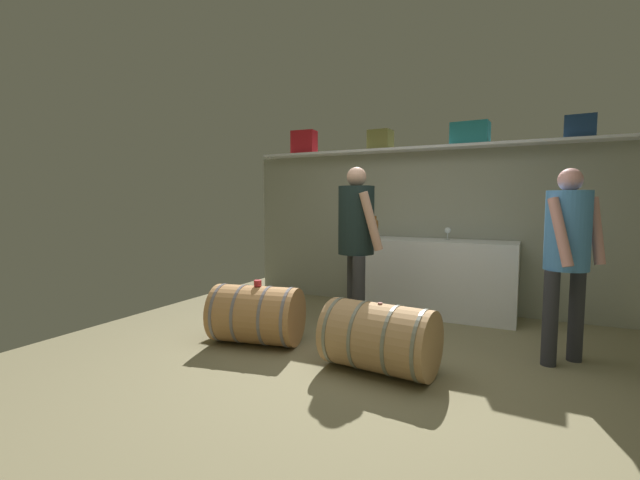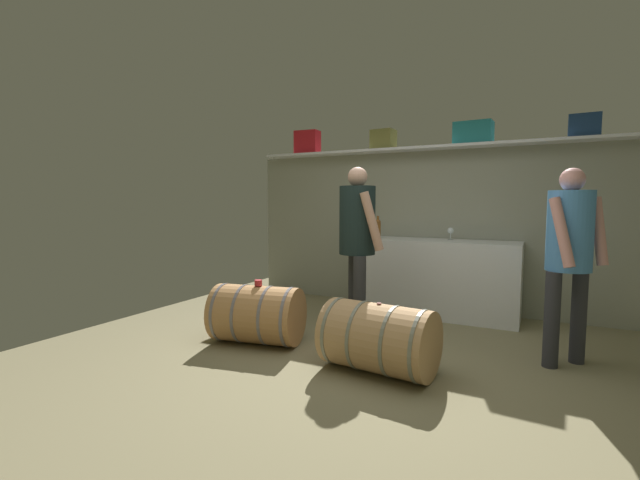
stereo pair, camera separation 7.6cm
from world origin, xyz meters
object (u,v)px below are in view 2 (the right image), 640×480
toolcase_olive (383,140)px  tasting_cup (258,283)px  winemaker_pouring (358,233)px  wine_barrel_near (257,314)px  work_cabinet (439,278)px  visitor_tasting (570,246)px  toolcase_teal (473,133)px  wine_bottle_amber (378,228)px  wine_barrel_far (379,338)px  toolcase_red (307,143)px  toolcase_navy (585,126)px  wine_glass (451,231)px

toolcase_olive → tasting_cup: bearing=-101.1°
toolcase_olive → winemaker_pouring: toolcase_olive is taller
wine_barrel_near → winemaker_pouring: (0.75, 0.69, 0.77)m
work_cabinet → visitor_tasting: (1.27, -1.12, 0.55)m
work_cabinet → toolcase_teal: bearing=34.4°
wine_bottle_amber → visitor_tasting: bearing=-26.5°
wine_barrel_far → wine_barrel_near: bearing=180.0°
toolcase_red → wine_bottle_amber: (1.18, -0.34, -1.16)m
toolcase_red → wine_barrel_near: size_ratio=0.36×
wine_barrel_near → winemaker_pouring: 1.28m
tasting_cup → visitor_tasting: (2.59, 0.70, 0.41)m
winemaker_pouring → work_cabinet: bearing=120.3°
toolcase_navy → wine_glass: size_ratio=2.00×
wine_barrel_near → tasting_cup: (0.02, -0.00, 0.31)m
toolcase_teal → work_cabinet: bearing=-142.0°
tasting_cup → winemaker_pouring: size_ratio=0.04×
toolcase_teal → toolcase_navy: (1.11, 0.00, -0.01)m
wine_barrel_near → toolcase_red: bearing=94.8°
toolcase_navy → wine_barrel_far: (-1.48, -2.18, -1.87)m
tasting_cup → winemaker_pouring: bearing=43.3°
toolcase_teal → winemaker_pouring: 1.96m
toolcase_red → wine_glass: bearing=-5.8°
wine_barrel_near → wine_barrel_far: size_ratio=0.99×
toolcase_teal → tasting_cup: bearing=-125.1°
wine_bottle_amber → wine_glass: 0.87m
toolcase_red → toolcase_olive: (1.12, 0.00, -0.04)m
wine_barrel_near → wine_barrel_far: 1.29m
toolcase_red → toolcase_teal: bearing=-3.5°
toolcase_olive → winemaker_pouring: bearing=-77.8°
tasting_cup → winemaker_pouring: (0.73, 0.69, 0.46)m
wine_glass → wine_barrel_far: bearing=-94.2°
wine_bottle_amber → wine_glass: wine_bottle_amber is taller
work_cabinet → wine_glass: bearing=54.2°
wine_barrel_near → visitor_tasting: 2.80m
winemaker_pouring → tasting_cup: bearing=-79.0°
work_cabinet → visitor_tasting: visitor_tasting is taller
toolcase_olive → tasting_cup: toolcase_olive is taller
toolcase_red → wine_barrel_far: bearing=-53.2°
toolcase_red → toolcase_navy: 3.33m
wine_barrel_near → wine_glass: bearing=43.0°
toolcase_red → wine_barrel_near: (0.57, -2.04, -1.91)m
toolcase_red → work_cabinet: size_ratio=0.19×
toolcase_olive → toolcase_teal: size_ratio=0.67×
wine_bottle_amber → toolcase_red: bearing=164.0°
toolcase_olive → wine_barrel_near: bearing=-101.6°
wine_barrel_far → winemaker_pouring: winemaker_pouring is taller
toolcase_teal → wine_barrel_near: bearing=-125.4°
toolcase_olive → winemaker_pouring: size_ratio=0.17×
wine_glass → visitor_tasting: bearing=-46.9°
toolcase_navy → winemaker_pouring: (-2.01, -1.35, -1.10)m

